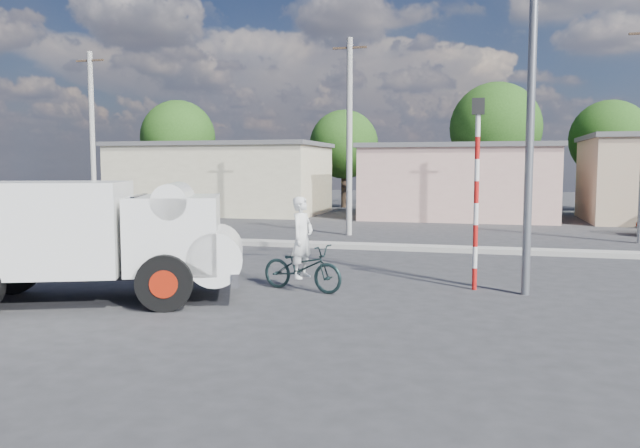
% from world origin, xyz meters
% --- Properties ---
extents(ground_plane, '(120.00, 120.00, 0.00)m').
position_xyz_m(ground_plane, '(0.00, 0.00, 0.00)').
color(ground_plane, '#2C2C2E').
rests_on(ground_plane, ground).
extents(median, '(40.00, 0.80, 0.16)m').
position_xyz_m(median, '(0.00, 8.00, 0.08)').
color(median, '#99968E').
rests_on(median, ground).
extents(truck, '(6.47, 4.28, 2.52)m').
position_xyz_m(truck, '(-4.52, -1.81, 1.40)').
color(truck, black).
rests_on(truck, ground).
extents(bicycle, '(2.17, 1.24, 1.08)m').
position_xyz_m(bicycle, '(-0.60, 0.37, 0.54)').
color(bicycle, black).
rests_on(bicycle, ground).
extents(cyclist, '(0.61, 0.77, 1.85)m').
position_xyz_m(cyclist, '(-0.60, 0.37, 0.93)').
color(cyclist, white).
rests_on(cyclist, ground).
extents(traffic_pole, '(0.28, 0.18, 4.36)m').
position_xyz_m(traffic_pole, '(3.20, 1.50, 2.59)').
color(traffic_pole, red).
rests_on(traffic_pole, ground).
extents(streetlight, '(2.34, 0.22, 9.00)m').
position_xyz_m(streetlight, '(4.14, 1.20, 4.96)').
color(streetlight, slate).
rests_on(streetlight, ground).
extents(building_row, '(37.80, 7.30, 4.44)m').
position_xyz_m(building_row, '(1.10, 22.00, 2.13)').
color(building_row, beige).
rests_on(building_row, ground).
extents(tree_row, '(34.13, 7.32, 8.10)m').
position_xyz_m(tree_row, '(-2.27, 28.62, 4.83)').
color(tree_row, '#38281E').
rests_on(tree_row, ground).
extents(utility_poles, '(35.40, 0.24, 8.00)m').
position_xyz_m(utility_poles, '(3.25, 12.00, 4.07)').
color(utility_poles, '#99968E').
rests_on(utility_poles, ground).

